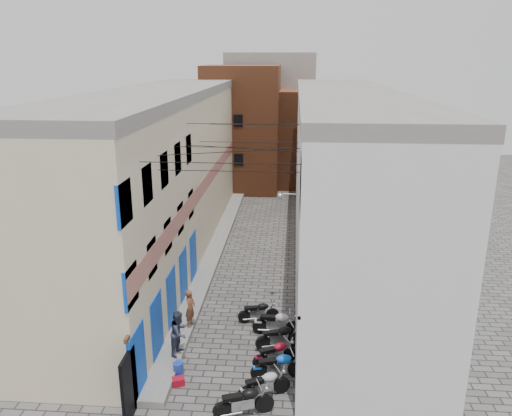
% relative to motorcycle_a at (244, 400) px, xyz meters
% --- Properties ---
extents(ground, '(90.00, 90.00, 0.00)m').
position_rel_motorcycle_a_xyz_m(ground, '(-0.92, 0.08, -0.56)').
color(ground, '#504D4B').
rests_on(ground, ground).
extents(plinth, '(0.90, 26.00, 0.25)m').
position_rel_motorcycle_a_xyz_m(plinth, '(-2.97, 13.08, -0.44)').
color(plinth, gray).
rests_on(plinth, ground).
extents(building_left, '(5.10, 27.00, 9.00)m').
position_rel_motorcycle_a_xyz_m(building_left, '(-5.90, 13.03, 3.94)').
color(building_left, beige).
rests_on(building_left, ground).
extents(building_right, '(5.94, 26.00, 9.00)m').
position_rel_motorcycle_a_xyz_m(building_right, '(4.08, 13.08, 3.94)').
color(building_right, silver).
rests_on(building_right, ground).
extents(building_far_brick_left, '(6.00, 6.00, 10.00)m').
position_rel_motorcycle_a_xyz_m(building_far_brick_left, '(-2.92, 28.08, 4.44)').
color(building_far_brick_left, brown).
rests_on(building_far_brick_left, ground).
extents(building_far_brick_right, '(5.00, 6.00, 8.00)m').
position_rel_motorcycle_a_xyz_m(building_far_brick_right, '(2.08, 30.08, 3.44)').
color(building_far_brick_right, brown).
rests_on(building_far_brick_right, ground).
extents(building_far_concrete, '(8.00, 5.00, 11.00)m').
position_rel_motorcycle_a_xyz_m(building_far_concrete, '(-0.92, 34.08, 4.94)').
color(building_far_concrete, gray).
rests_on(building_far_concrete, ground).
extents(far_shopfront, '(2.00, 0.30, 2.40)m').
position_rel_motorcycle_a_xyz_m(far_shopfront, '(-0.92, 25.28, 0.64)').
color(far_shopfront, black).
rests_on(far_shopfront, ground).
extents(overhead_wires, '(5.80, 13.02, 1.32)m').
position_rel_motorcycle_a_xyz_m(overhead_wires, '(-0.92, 7.72, 6.56)').
color(overhead_wires, black).
rests_on(overhead_wires, ground).
extents(motorcycle_a, '(2.03, 1.23, 1.12)m').
position_rel_motorcycle_a_xyz_m(motorcycle_a, '(0.00, 0.00, 0.00)').
color(motorcycle_a, black).
rests_on(motorcycle_a, ground).
extents(motorcycle_b, '(1.89, 1.33, 1.05)m').
position_rel_motorcycle_a_xyz_m(motorcycle_b, '(0.57, 0.92, -0.03)').
color(motorcycle_b, '#B4B5BA').
rests_on(motorcycle_b, ground).
extents(motorcycle_c, '(1.99, 1.05, 1.10)m').
position_rel_motorcycle_a_xyz_m(motorcycle_c, '(0.98, 1.94, -0.01)').
color(motorcycle_c, blue).
rests_on(motorcycle_c, ground).
extents(motorcycle_d, '(1.81, 1.31, 1.01)m').
position_rel_motorcycle_a_xyz_m(motorcycle_d, '(0.86, 2.75, -0.05)').
color(motorcycle_d, maroon).
rests_on(motorcycle_d, ground).
extents(motorcycle_e, '(1.95, 1.12, 1.08)m').
position_rel_motorcycle_a_xyz_m(motorcycle_e, '(0.97, 3.81, -0.02)').
color(motorcycle_e, black).
rests_on(motorcycle_e, ground).
extents(motorcycle_f, '(1.98, 0.68, 1.13)m').
position_rel_motorcycle_a_xyz_m(motorcycle_f, '(0.84, 4.80, 0.01)').
color(motorcycle_f, silver).
rests_on(motorcycle_f, ground).
extents(motorcycle_g, '(1.81, 0.95, 1.00)m').
position_rel_motorcycle_a_xyz_m(motorcycle_g, '(0.04, 5.75, -0.06)').
color(motorcycle_g, black).
rests_on(motorcycle_g, ground).
extents(person_a, '(0.46, 0.62, 1.55)m').
position_rel_motorcycle_a_xyz_m(person_a, '(-2.62, 4.79, 0.47)').
color(person_a, brown).
rests_on(person_a, plinth).
extents(person_b, '(0.84, 0.97, 1.68)m').
position_rel_motorcycle_a_xyz_m(person_b, '(-2.62, 2.84, 0.53)').
color(person_b, '#32374B').
rests_on(person_b, plinth).
extents(water_jug_near, '(0.37, 0.37, 0.51)m').
position_rel_motorcycle_a_xyz_m(water_jug_near, '(-2.47, 1.79, -0.30)').
color(water_jug_near, '#223AAE').
rests_on(water_jug_near, ground).
extents(water_jug_far, '(0.37, 0.37, 0.45)m').
position_rel_motorcycle_a_xyz_m(water_jug_far, '(-2.47, 2.01, -0.33)').
color(water_jug_far, '#225BAD').
rests_on(water_jug_far, ground).
extents(red_crate, '(0.49, 0.43, 0.26)m').
position_rel_motorcycle_a_xyz_m(red_crate, '(-2.36, 1.34, -0.43)').
color(red_crate, '#A80C20').
rests_on(red_crate, ground).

